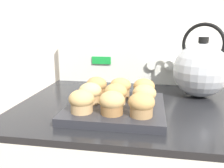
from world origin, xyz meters
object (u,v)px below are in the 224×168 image
muffin_r2_c1 (121,87)px  muffin_r2_c2 (144,88)px  muffin_pan (116,108)px  muffin_r2_c0 (97,86)px  tea_kettle (201,69)px  muffin_r0_c2 (141,105)px  muffin_r1_c1 (116,94)px  muffin_r0_c1 (112,103)px  muffin_r1_c0 (90,93)px  muffin_r1_c2 (144,95)px  muffin_r0_c0 (82,101)px

muffin_r2_c1 → muffin_r2_c2: same height
muffin_pan → muffin_r2_c0: 0.12m
muffin_r2_c2 → tea_kettle: 0.23m
muffin_r0_c2 → muffin_r1_c1: (-0.08, 0.08, 0.00)m
muffin_r1_c1 → muffin_r2_c1: bearing=87.0°
muffin_r0_c1 → muffin_r1_c1: size_ratio=1.00×
muffin_r1_c0 → muffin_r1_c1: (0.08, 0.00, 0.00)m
muffin_r1_c2 → muffin_r2_c2: bearing=92.7°
muffin_r0_c1 → muffin_r1_c2: size_ratio=1.00×
muffin_r1_c1 → tea_kettle: (0.27, 0.20, 0.05)m
muffin_r2_c1 → muffin_r2_c0: bearing=179.4°
muffin_r1_c2 → muffin_r0_c0: bearing=-153.1°
muffin_r0_c1 → muffin_r2_c1: bearing=89.6°
muffin_r0_c2 → muffin_r0_c0: bearing=179.6°
muffin_pan → muffin_r2_c2: muffin_r2_c2 is taller
muffin_r1_c0 → muffin_r2_c2: (0.16, 0.08, 0.00)m
muffin_r2_c0 → muffin_r1_c1: bearing=-46.2°
muffin_pan → muffin_r0_c2: muffin_r0_c2 is taller
muffin_r2_c2 → muffin_r0_c1: bearing=-115.5°
muffin_r1_c1 → muffin_r2_c2: bearing=44.9°
muffin_r1_c0 → muffin_r2_c2: size_ratio=1.00×
muffin_r1_c2 → muffin_r0_c1: bearing=-134.7°
muffin_pan → muffin_r2_c2: (0.08, 0.08, 0.04)m
muffin_r2_c1 → muffin_r0_c0: bearing=-117.3°
muffin_r2_c0 → tea_kettle: tea_kettle is taller
muffin_pan → muffin_r2_c0: bearing=133.7°
muffin_r1_c0 → muffin_r2_c1: (0.08, 0.08, 0.00)m
muffin_r1_c2 → muffin_r2_c2: size_ratio=1.00×
muffin_r0_c0 → muffin_r1_c0: 0.08m
muffin_r0_c1 → muffin_r2_c0: size_ratio=1.00×
muffin_r0_c0 → muffin_r2_c2: size_ratio=1.00×
muffin_pan → muffin_r2_c1: 0.09m
muffin_r2_c2 → tea_kettle: size_ratio=0.26×
muffin_r1_c1 → tea_kettle: tea_kettle is taller
muffin_r2_c0 → muffin_r2_c1: bearing=-0.6°
muffin_r2_c2 → muffin_r1_c0: bearing=-152.2°
muffin_r0_c2 → muffin_r2_c2: (0.00, 0.16, 0.00)m
muffin_r1_c0 → muffin_r2_c1: 0.11m
muffin_r1_c0 → tea_kettle: 0.40m
muffin_r0_c2 → muffin_r1_c0: bearing=152.5°
muffin_r2_c1 → muffin_pan: bearing=-91.5°
muffin_r2_c0 → muffin_r2_c2: (0.16, 0.00, 0.00)m
muffin_pan → muffin_r2_c1: size_ratio=4.12×
muffin_r1_c1 → muffin_r2_c1: (0.00, 0.08, 0.00)m
muffin_r1_c2 → tea_kettle: size_ratio=0.26×
muffin_pan → muffin_r0_c1: muffin_r0_c1 is taller
muffin_r1_c0 → muffin_r1_c2: same height
muffin_pan → muffin_r1_c2: 0.09m
muffin_pan → muffin_r1_c0: (-0.08, 0.00, 0.04)m
muffin_pan → muffin_r1_c0: size_ratio=4.12×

